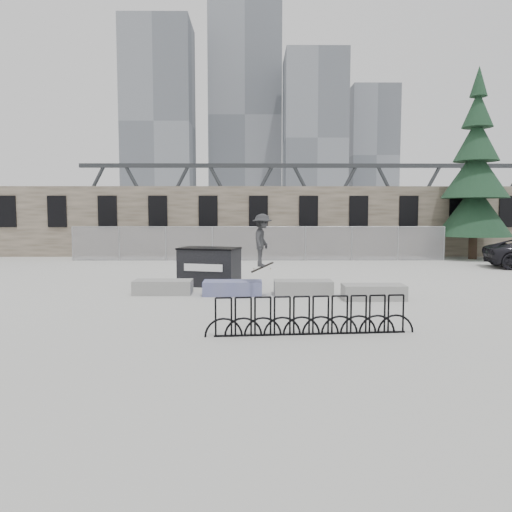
{
  "coord_description": "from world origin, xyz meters",
  "views": [
    {
      "loc": [
        -0.38,
        -16.89,
        2.83
      ],
      "look_at": [
        -0.25,
        0.63,
        1.3
      ],
      "focal_mm": 35.0,
      "sensor_mm": 36.0,
      "label": 1
    }
  ],
  "objects": [
    {
      "name": "planter_far_left",
      "position": [
        -3.49,
        0.3,
        0.27
      ],
      "size": [
        2.0,
        0.9,
        0.49
      ],
      "color": "gray",
      "rests_on": "ground"
    },
    {
      "name": "dumpster",
      "position": [
        -2.05,
        2.37,
        0.75
      ],
      "size": [
        2.53,
        1.92,
        1.48
      ],
      "rotation": [
        0.0,
        0.0,
        -0.27
      ],
      "color": "black",
      "rests_on": "ground"
    },
    {
      "name": "stone_wall",
      "position": [
        0.0,
        16.24,
        2.26
      ],
      "size": [
        36.0,
        2.58,
        4.5
      ],
      "color": "brown",
      "rests_on": "ground"
    },
    {
      "name": "bike_rack",
      "position": [
        0.98,
        -5.53,
        0.44
      ],
      "size": [
        4.93,
        0.48,
        0.9
      ],
      "rotation": [
        0.0,
        0.0,
        0.09
      ],
      "color": "black",
      "rests_on": "ground"
    },
    {
      "name": "skateboarder",
      "position": [
        -0.05,
        -0.37,
        1.91
      ],
      "size": [
        0.87,
        1.24,
        1.96
      ],
      "rotation": [
        0.0,
        0.0,
        1.36
      ],
      "color": "#2A2A2C",
      "rests_on": "ground"
    },
    {
      "name": "spruce_tree",
      "position": [
        13.06,
        13.31,
        4.73
      ],
      "size": [
        4.39,
        4.39,
        11.5
      ],
      "color": "#38281E",
      "rests_on": "ground"
    },
    {
      "name": "planter_center_right",
      "position": [
        1.37,
        0.18,
        0.27
      ],
      "size": [
        2.0,
        0.9,
        0.49
      ],
      "color": "gray",
      "rests_on": "ground"
    },
    {
      "name": "planter_offset",
      "position": [
        3.57,
        -0.84,
        0.27
      ],
      "size": [
        2.0,
        0.9,
        0.49
      ],
      "color": "gray",
      "rests_on": "ground"
    },
    {
      "name": "ground",
      "position": [
        0.0,
        0.0,
        0.0
      ],
      "size": [
        120.0,
        120.0,
        0.0
      ],
      "primitive_type": "plane",
      "color": "#B6B6B1",
      "rests_on": "ground"
    },
    {
      "name": "planter_center_left",
      "position": [
        -1.06,
        0.08,
        0.27
      ],
      "size": [
        2.0,
        0.9,
        0.49
      ],
      "color": "navy",
      "rests_on": "ground"
    },
    {
      "name": "truss_bridge",
      "position": [
        10.0,
        55.0,
        4.13
      ],
      "size": [
        70.0,
        3.0,
        9.8
      ],
      "color": "#2D3033",
      "rests_on": "ground"
    },
    {
      "name": "chainlink_fence",
      "position": [
        -0.0,
        12.5,
        1.04
      ],
      "size": [
        22.06,
        0.06,
        2.02
      ],
      "color": "gray",
      "rests_on": "ground"
    },
    {
      "name": "skyline_towers",
      "position": [
        -1.01,
        93.81,
        20.79
      ],
      "size": [
        58.0,
        28.0,
        48.0
      ],
      "color": "slate",
      "rests_on": "ground"
    }
  ]
}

